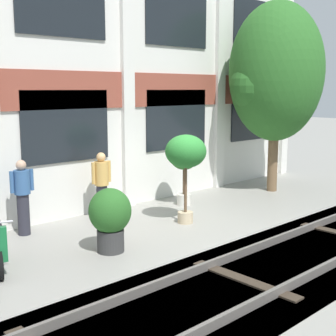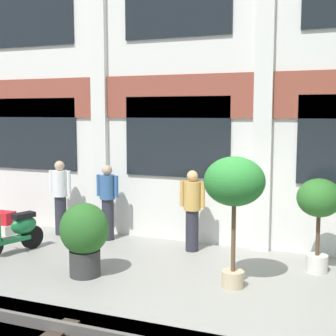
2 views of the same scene
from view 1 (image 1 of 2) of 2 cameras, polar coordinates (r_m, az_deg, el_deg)
ground_plane at (r=10.89m, az=3.79°, el=-7.07°), size 80.00×80.00×0.00m
apartment_facade at (r=12.63m, az=-5.87°, el=14.98°), size 14.95×0.64×8.68m
rail_tracks at (r=9.43m, az=15.76°, el=-10.98°), size 22.59×2.80×0.43m
broadleaf_tree at (r=14.59m, az=13.02°, el=11.00°), size 2.96×2.82×5.69m
potted_plant_terracotta_small at (r=10.80m, az=2.18°, el=1.63°), size 0.96×0.96×2.09m
potted_plant_stone_basin at (r=9.10m, az=-7.08°, el=-5.81°), size 0.83×0.83×1.26m
potted_plant_low_pan at (r=12.57m, az=1.98°, el=0.76°), size 0.76×0.76×1.64m
resident_by_doorway at (r=10.50m, az=-17.31°, el=-3.16°), size 0.53×0.34×1.64m
resident_watching_tracks at (r=11.38m, az=-8.10°, el=-1.89°), size 0.53×0.34×1.63m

